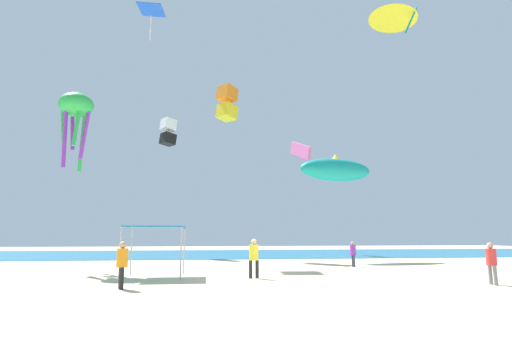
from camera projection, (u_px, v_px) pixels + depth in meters
ground at (264, 280)px, 18.83m from camera, size 110.00×110.00×0.10m
ocean_strip at (230, 254)px, 43.91m from camera, size 110.00×21.28×0.03m
canopy_tent at (156, 229)px, 19.83m from camera, size 2.85×2.86×2.53m
person_near_tent at (122, 261)px, 15.41m from camera, size 0.44×0.48×1.84m
person_leftmost at (353, 252)px, 26.00m from camera, size 0.39×0.44×1.66m
person_central at (254, 255)px, 19.22m from camera, size 0.50×0.45×1.90m
person_rightmost at (491, 260)px, 16.69m from camera, size 0.42×0.47×1.77m
kite_parafoil_pink at (300, 151)px, 45.69m from camera, size 1.31×5.17×3.15m
kite_box_orange at (227, 103)px, 37.99m from camera, size 2.27×2.25×3.39m
kite_diamond_blue at (151, 11)px, 37.95m from camera, size 2.61×2.61×3.31m
kite_delta_yellow at (393, 16)px, 34.29m from camera, size 5.51×5.48×3.42m
kite_inflatable_teal at (336, 170)px, 33.57m from camera, size 6.95×3.40×2.50m
kite_octopus_green at (76, 109)px, 25.21m from camera, size 2.88×2.88×5.05m
kite_box_white at (168, 132)px, 40.97m from camera, size 1.89×1.86×2.84m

